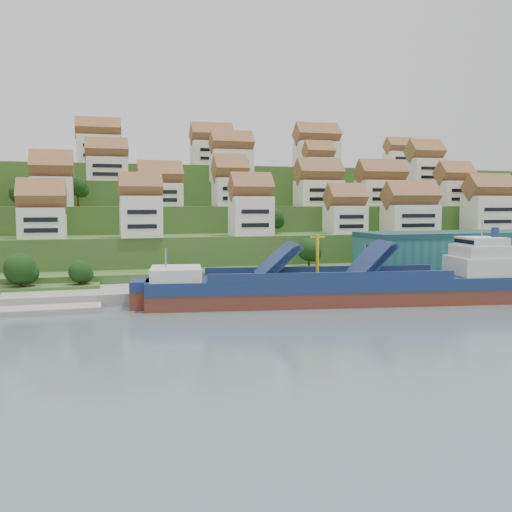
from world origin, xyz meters
name	(u,v)px	position (x,y,z in m)	size (l,w,h in m)	color
ground	(301,305)	(0.00, 0.00, 0.00)	(300.00, 300.00, 0.00)	slate
quay	(362,284)	(20.00, 15.00, 1.10)	(180.00, 14.00, 2.20)	gray
hillside	(199,227)	(0.00, 103.55, 10.66)	(260.00, 128.00, 31.00)	#2D4C1E
hillside_village	(236,184)	(2.89, 60.61, 24.43)	(157.87, 62.70, 28.91)	silver
hillside_trees	(182,212)	(-15.08, 44.07, 16.61)	(132.77, 62.68, 32.08)	#163712
warehouse	(482,252)	(52.00, 17.00, 7.20)	(60.00, 15.00, 10.00)	#246261
flagpole	(366,260)	(18.11, 10.00, 6.88)	(1.28, 0.16, 8.00)	gray
cargo_ship	(346,287)	(8.79, -0.57, 3.01)	(70.71, 21.21, 15.39)	#5E2A1C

